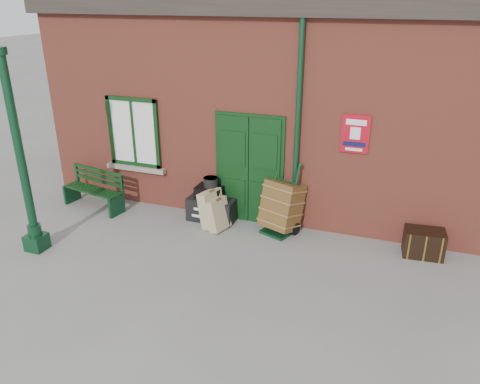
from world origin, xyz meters
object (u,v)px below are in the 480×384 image
at_px(houdini_trunk, 212,208).
at_px(porter_trolley, 282,206).
at_px(bench, 95,188).
at_px(dark_trunk, 424,243).

distance_m(houdini_trunk, porter_trolley, 1.52).
bearing_deg(porter_trolley, bench, -155.26).
relative_size(bench, dark_trunk, 2.18).
xyz_separation_m(bench, dark_trunk, (6.80, 0.23, -0.20)).
height_order(bench, porter_trolley, porter_trolley).
bearing_deg(porter_trolley, houdini_trunk, -160.01).
height_order(porter_trolley, dark_trunk, porter_trolley).
xyz_separation_m(houdini_trunk, dark_trunk, (4.14, -0.08, 0.00)).
bearing_deg(houdini_trunk, porter_trolley, -0.07).
bearing_deg(houdini_trunk, bench, -172.68).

